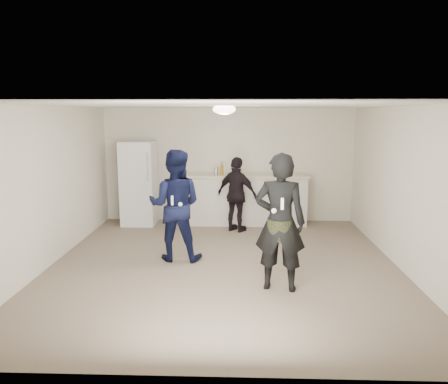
{
  "coord_description": "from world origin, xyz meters",
  "views": [
    {
      "loc": [
        0.24,
        -6.64,
        2.39
      ],
      "look_at": [
        0.0,
        0.2,
        1.15
      ],
      "focal_mm": 35.0,
      "sensor_mm": 36.0,
      "label": 1
    }
  ],
  "objects_px": {
    "counter": "(245,200)",
    "shaker": "(216,171)",
    "fridge": "(139,183)",
    "spectator": "(237,195)",
    "man": "(175,205)",
    "woman": "(280,222)"
  },
  "relations": [
    {
      "from": "counter",
      "to": "shaker",
      "type": "bearing_deg",
      "value": -171.0
    },
    {
      "from": "counter",
      "to": "fridge",
      "type": "relative_size",
      "value": 1.44
    },
    {
      "from": "counter",
      "to": "spectator",
      "type": "height_order",
      "value": "spectator"
    },
    {
      "from": "spectator",
      "to": "man",
      "type": "bearing_deg",
      "value": 92.0
    },
    {
      "from": "shaker",
      "to": "man",
      "type": "relative_size",
      "value": 0.09
    },
    {
      "from": "shaker",
      "to": "spectator",
      "type": "relative_size",
      "value": 0.11
    },
    {
      "from": "counter",
      "to": "shaker",
      "type": "height_order",
      "value": "shaker"
    },
    {
      "from": "woman",
      "to": "man",
      "type": "bearing_deg",
      "value": -26.49
    },
    {
      "from": "counter",
      "to": "fridge",
      "type": "bearing_deg",
      "value": -178.26
    },
    {
      "from": "shaker",
      "to": "man",
      "type": "bearing_deg",
      "value": -103.43
    },
    {
      "from": "woman",
      "to": "spectator",
      "type": "height_order",
      "value": "woman"
    },
    {
      "from": "shaker",
      "to": "man",
      "type": "height_order",
      "value": "man"
    },
    {
      "from": "man",
      "to": "woman",
      "type": "relative_size",
      "value": 0.97
    },
    {
      "from": "shaker",
      "to": "spectator",
      "type": "xyz_separation_m",
      "value": [
        0.45,
        -0.52,
        -0.41
      ]
    },
    {
      "from": "counter",
      "to": "woman",
      "type": "bearing_deg",
      "value": -83.47
    },
    {
      "from": "woman",
      "to": "fridge",
      "type": "bearing_deg",
      "value": -41.87
    },
    {
      "from": "counter",
      "to": "fridge",
      "type": "xyz_separation_m",
      "value": [
        -2.31,
        -0.07,
        0.38
      ]
    },
    {
      "from": "counter",
      "to": "fridge",
      "type": "height_order",
      "value": "fridge"
    },
    {
      "from": "counter",
      "to": "man",
      "type": "bearing_deg",
      "value": -116.3
    },
    {
      "from": "counter",
      "to": "man",
      "type": "height_order",
      "value": "man"
    },
    {
      "from": "fridge",
      "to": "spectator",
      "type": "distance_m",
      "value": 2.2
    },
    {
      "from": "man",
      "to": "shaker",
      "type": "bearing_deg",
      "value": -100.27
    }
  ]
}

